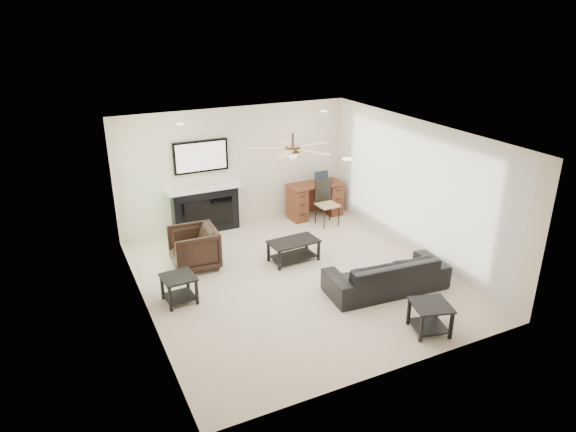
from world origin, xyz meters
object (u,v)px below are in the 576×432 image
object	(u,v)px
armchair	(194,248)
fireplace_unit	(204,188)
sofa	(386,274)
coffee_table	(294,251)
desk	(315,200)

from	to	relation	value
armchair	fireplace_unit	world-z (taller)	fireplace_unit
fireplace_unit	sofa	bearing A→B (deg)	-61.88
armchair	sofa	bearing A→B (deg)	52.94
sofa	armchair	xyz separation A→B (m)	(-2.60, 2.15, 0.08)
coffee_table	armchair	bearing A→B (deg)	158.68
sofa	desk	distance (m)	3.41
armchair	desk	distance (m)	3.34
desk	coffee_table	bearing A→B (deg)	-128.46
armchair	coffee_table	bearing A→B (deg)	74.60
coffee_table	desk	world-z (taller)	desk
armchair	desk	size ratio (longest dim) A/B	0.67
armchair	coffee_table	xyz separation A→B (m)	(1.70, -0.55, -0.17)
armchair	coffee_table	distance (m)	1.79
armchair	fireplace_unit	size ratio (longest dim) A/B	0.42
sofa	desk	xyz separation A→B (m)	(0.51, 3.37, 0.09)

